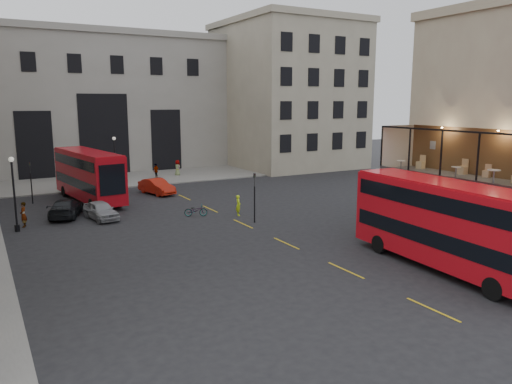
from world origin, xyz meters
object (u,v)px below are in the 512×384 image
traffic_light_near (255,191)px  cyclist (238,205)px  pedestrian_d (178,168)px  cafe_table_near (494,175)px  street_lamp_a (15,198)px  bus_near (446,221)px  street_lamp_b (115,164)px  bicycle (196,210)px  pedestrian_c (156,171)px  pedestrian_e (23,215)px  cafe_table_far (401,164)px  traffic_light_far (31,177)px  bus_far (89,173)px  cafe_chair_b (487,173)px  car_c (66,208)px  cafe_table_mid (456,171)px  car_b (157,187)px  pedestrian_b (106,174)px  cafe_chair_d (421,164)px  cafe_chair_c (463,169)px  car_a (101,210)px

traffic_light_near → cyclist: (0.00, 2.68, -1.58)m
pedestrian_d → cafe_table_near: (3.12, -40.66, 4.18)m
street_lamp_a → bus_near: 28.50m
street_lamp_b → bicycle: street_lamp_b is taller
pedestrian_c → pedestrian_e: pedestrian_e is taller
bicycle → pedestrian_d: pedestrian_d is taller
cafe_table_far → traffic_light_near: bearing=127.3°
traffic_light_far → bus_far: size_ratio=0.32×
bus_near → bicycle: 19.98m
street_lamp_b → cafe_chair_b: cafe_chair_b is taller
street_lamp_a → pedestrian_c: 25.30m
street_lamp_a → pedestrian_d: street_lamp_a is taller
bus_far → bicycle: bearing=-59.2°
car_c → cyclist: bearing=172.7°
cafe_table_near → cafe_table_mid: size_ratio=1.23×
pedestrian_c → car_b: bearing=34.1°
bus_far → pedestrian_d: bus_far is taller
street_lamp_a → pedestrian_b: (10.64, 19.25, -1.50)m
traffic_light_near → cafe_chair_d: cafe_chair_d is taller
traffic_light_far → bicycle: (10.92, -11.84, -1.95)m
traffic_light_near → street_lamp_a: size_ratio=0.71×
street_lamp_b → cafe_table_near: size_ratio=6.25×
street_lamp_a → cafe_table_near: 31.05m
street_lamp_a → cafe_chair_c: 30.32m
street_lamp_a → bus_far: bearing=51.7°
cyclist → bus_near: bearing=-151.5°
street_lamp_a → car_b: bearing=34.1°
street_lamp_b → car_c: 14.92m
traffic_light_far → car_c: (1.79, -6.96, -1.70)m
car_a → cafe_table_near: cafe_table_near is taller
traffic_light_far → car_a: traffic_light_far is taller
car_c → pedestrian_c: size_ratio=2.84×
bicycle → cafe_chair_c: cafe_chair_c is taller
street_lamp_b → pedestrian_d: size_ratio=2.71×
traffic_light_far → car_b: 11.43m
cafe_chair_b → cafe_chair_d: size_ratio=0.86×
bus_far → cafe_chair_b: bearing=-57.1°
pedestrian_c → pedestrian_b: bearing=-39.5°
traffic_light_near → cafe_chair_d: bearing=-45.7°
street_lamp_b → bus_far: bearing=-119.8°
car_a → car_c: bearing=126.6°
bus_near → car_b: bearing=102.6°
car_b → cafe_table_mid: bearing=-84.5°
traffic_light_far → bus_near: size_ratio=0.31×
bus_near → car_a: 25.46m
bus_near → cafe_table_near: (2.67, -0.75, 2.44)m
pedestrian_b → cafe_table_mid: cafe_table_mid is taller
cafe_chair_c → pedestrian_e: bearing=142.1°
pedestrian_c → cafe_table_mid: (6.24, -37.59, 4.18)m
cafe_table_far → cafe_chair_b: cafe_chair_b is taller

